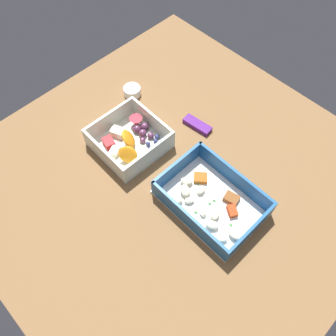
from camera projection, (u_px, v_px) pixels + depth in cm
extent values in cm
cube|color=brown|center=(174.00, 179.00, 76.89)|extent=(80.00, 80.00, 2.00)
cube|color=white|center=(210.00, 203.00, 72.51)|extent=(21.00, 14.48, 0.60)
cube|color=#19518C|center=(176.00, 166.00, 74.10)|extent=(0.74, 14.29, 4.63)
cube|color=#19518C|center=(251.00, 231.00, 66.47)|extent=(0.74, 14.29, 4.63)
cube|color=#19518C|center=(233.00, 176.00, 72.77)|extent=(19.67, 0.79, 4.63)
cube|color=#19518C|center=(187.00, 219.00, 67.80)|extent=(19.67, 0.79, 4.63)
ellipsoid|color=beige|center=(212.00, 225.00, 68.61)|extent=(3.23, 2.90, 1.33)
ellipsoid|color=beige|center=(201.00, 190.00, 72.84)|extent=(2.07, 2.54, 1.11)
ellipsoid|color=beige|center=(215.00, 214.00, 69.87)|extent=(2.75, 3.04, 1.25)
ellipsoid|color=beige|center=(203.00, 212.00, 70.29)|extent=(2.39, 2.47, 1.01)
ellipsoid|color=beige|center=(189.00, 201.00, 71.63)|extent=(2.27, 2.46, 1.01)
ellipsoid|color=beige|center=(187.00, 181.00, 73.77)|extent=(3.18, 3.06, 1.30)
ellipsoid|color=beige|center=(236.00, 235.00, 67.51)|extent=(3.06, 2.36, 1.40)
ellipsoid|color=beige|center=(185.00, 190.00, 72.53)|extent=(3.47, 3.19, 1.42)
ellipsoid|color=beige|center=(221.00, 238.00, 67.32)|extent=(2.73, 2.63, 1.12)
ellipsoid|color=beige|center=(177.00, 201.00, 71.44)|extent=(2.73, 3.06, 1.26)
cube|color=red|center=(232.00, 211.00, 70.47)|extent=(3.02, 2.78, 1.32)
cube|color=#AD5B1E|center=(200.00, 178.00, 74.59)|extent=(3.66, 3.61, 1.10)
cube|color=brown|center=(231.00, 198.00, 72.02)|extent=(3.40, 2.87, 1.17)
cube|color=#387A33|center=(210.00, 204.00, 71.94)|extent=(0.60, 0.40, 0.20)
cube|color=#387A33|center=(198.00, 184.00, 74.38)|extent=(0.60, 0.40, 0.20)
cube|color=#387A33|center=(196.00, 212.00, 70.91)|extent=(0.60, 0.40, 0.20)
cube|color=#387A33|center=(214.00, 201.00, 72.29)|extent=(0.60, 0.40, 0.20)
cube|color=#387A33|center=(230.00, 226.00, 69.44)|extent=(0.60, 0.40, 0.20)
cube|color=silver|center=(130.00, 145.00, 80.18)|extent=(14.68, 14.84, 0.60)
cube|color=silver|center=(110.00, 120.00, 80.51)|extent=(0.96, 14.50, 4.77)
cube|color=silver|center=(150.00, 156.00, 75.27)|extent=(0.96, 14.50, 4.77)
cube|color=silver|center=(152.00, 121.00, 80.37)|extent=(13.14, 0.93, 4.77)
cube|color=silver|center=(104.00, 155.00, 75.40)|extent=(13.14, 0.93, 4.77)
ellipsoid|color=orange|center=(128.00, 139.00, 77.88)|extent=(5.61, 5.48, 4.33)
ellipsoid|color=orange|center=(128.00, 155.00, 75.63)|extent=(5.11, 4.89, 4.38)
cube|color=red|center=(109.00, 143.00, 79.03)|extent=(3.28, 2.75, 1.72)
cube|color=#F4EACC|center=(118.00, 132.00, 80.54)|extent=(3.62, 3.21, 1.80)
cube|color=#F4EACC|center=(115.00, 151.00, 77.93)|extent=(2.71, 3.00, 1.47)
sphere|color=#562D4C|center=(151.00, 136.00, 80.17)|extent=(1.56, 1.56, 1.56)
sphere|color=#562D4C|center=(143.00, 140.00, 79.61)|extent=(1.40, 1.40, 1.40)
sphere|color=#562D4C|center=(137.00, 129.00, 80.95)|extent=(1.92, 1.92, 1.92)
sphere|color=#562D4C|center=(145.00, 126.00, 81.30)|extent=(1.97, 1.97, 1.97)
sphere|color=#562D4C|center=(143.00, 133.00, 80.33)|extent=(1.89, 1.89, 1.89)
cone|color=red|center=(136.00, 122.00, 81.79)|extent=(2.97, 2.97, 2.37)
sphere|color=navy|center=(157.00, 147.00, 78.74)|extent=(1.11, 1.11, 1.11)
sphere|color=navy|center=(148.00, 144.00, 79.27)|extent=(1.03, 1.03, 1.03)
sphere|color=navy|center=(157.00, 137.00, 80.25)|extent=(1.17, 1.17, 1.17)
sphere|color=navy|center=(163.00, 144.00, 79.30)|extent=(0.98, 0.98, 0.98)
sphere|color=navy|center=(150.00, 149.00, 78.45)|extent=(1.14, 1.14, 1.14)
sphere|color=navy|center=(156.00, 141.00, 79.73)|extent=(0.99, 0.99, 0.99)
cube|color=#51197A|center=(197.00, 125.00, 82.77)|extent=(7.24, 3.22, 1.20)
cylinder|color=white|center=(132.00, 91.00, 87.75)|extent=(4.22, 4.22, 2.19)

